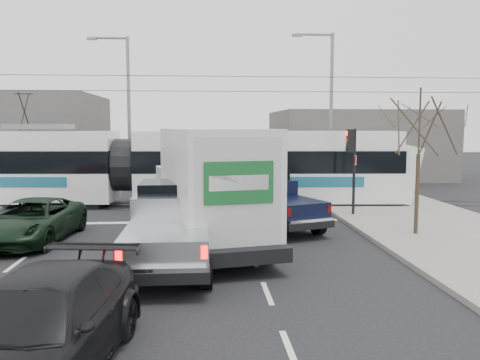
{
  "coord_description": "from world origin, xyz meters",
  "views": [
    {
      "loc": [
        0.21,
        -14.29,
        3.83
      ],
      "look_at": [
        1.67,
        4.95,
        1.8
      ],
      "focal_mm": 38.0,
      "sensor_mm": 36.0,
      "label": 1
    }
  ],
  "objects": [
    {
      "name": "ground",
      "position": [
        0.0,
        0.0,
        0.0
      ],
      "size": [
        120.0,
        120.0,
        0.0
      ],
      "primitive_type": "plane",
      "color": "black",
      "rests_on": "ground"
    },
    {
      "name": "rails",
      "position": [
        0.0,
        10.0,
        0.01
      ],
      "size": [
        60.0,
        1.6,
        0.03
      ],
      "primitive_type": "cube",
      "color": "#33302D",
      "rests_on": "ground"
    },
    {
      "name": "building_right",
      "position": [
        12.0,
        24.0,
        2.5
      ],
      "size": [
        12.0,
        10.0,
        5.0
      ],
      "primitive_type": "cube",
      "color": "#68635E",
      "rests_on": "ground"
    },
    {
      "name": "bare_tree",
      "position": [
        7.6,
        2.5,
        3.79
      ],
      "size": [
        2.4,
        2.4,
        5.0
      ],
      "color": "#47382B",
      "rests_on": "ground"
    },
    {
      "name": "traffic_signal",
      "position": [
        6.47,
        6.5,
        2.74
      ],
      "size": [
        0.44,
        0.44,
        3.6
      ],
      "color": "black",
      "rests_on": "ground"
    },
    {
      "name": "street_lamp_near",
      "position": [
        7.31,
        14.0,
        5.11
      ],
      "size": [
        2.38,
        0.25,
        9.0
      ],
      "color": "slate",
      "rests_on": "ground"
    },
    {
      "name": "street_lamp_far",
      "position": [
        -4.19,
        16.0,
        5.11
      ],
      "size": [
        2.38,
        0.25,
        9.0
      ],
      "color": "slate",
      "rests_on": "ground"
    },
    {
      "name": "catenary",
      "position": [
        0.0,
        10.0,
        3.88
      ],
      "size": [
        60.0,
        0.2,
        7.0
      ],
      "color": "black",
      "rests_on": "ground"
    },
    {
      "name": "tram",
      "position": [
        -3.51,
        10.6,
        1.91
      ],
      "size": [
        26.52,
        4.47,
        5.39
      ],
      "rotation": [
        0.0,
        0.0,
        -0.07
      ],
      "color": "white",
      "rests_on": "ground"
    },
    {
      "name": "silver_pickup",
      "position": [
        -0.67,
        -0.2,
        1.11
      ],
      "size": [
        2.23,
        6.15,
        2.23
      ],
      "rotation": [
        0.0,
        0.0,
        0.0
      ],
      "color": "black",
      "rests_on": "ground"
    },
    {
      "name": "box_truck",
      "position": [
        0.49,
        1.44,
        1.86
      ],
      "size": [
        4.07,
        7.9,
        3.77
      ],
      "rotation": [
        0.0,
        0.0,
        0.21
      ],
      "color": "black",
      "rests_on": "ground"
    },
    {
      "name": "navy_pickup",
      "position": [
        2.85,
        4.68,
        1.03
      ],
      "size": [
        3.49,
        5.27,
        2.09
      ],
      "rotation": [
        0.0,
        0.0,
        0.38
      ],
      "color": "black",
      "rests_on": "ground"
    },
    {
      "name": "green_car",
      "position": [
        -5.47,
        2.91,
        0.71
      ],
      "size": [
        2.8,
        5.27,
        1.41
      ],
      "primitive_type": "imported",
      "rotation": [
        0.0,
        0.0,
        -0.09
      ],
      "color": "black",
      "rests_on": "ground"
    },
    {
      "name": "dark_car",
      "position": [
        -2.29,
        -6.72,
        0.78
      ],
      "size": [
        2.9,
        5.64,
        1.56
      ],
      "primitive_type": "imported",
      "rotation": [
        0.0,
        0.0,
        -0.14
      ],
      "color": "black",
      "rests_on": "ground"
    }
  ]
}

